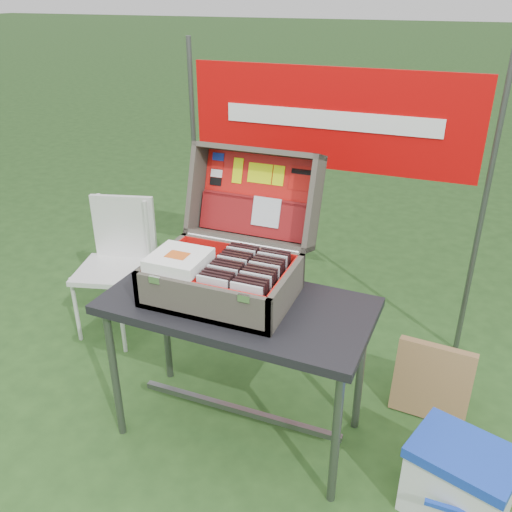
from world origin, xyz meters
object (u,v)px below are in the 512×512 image
at_px(cooler, 459,482).
at_px(chair, 111,272).
at_px(table, 238,369).
at_px(cardboard_box, 432,382).
at_px(suitcase, 227,234).

bearing_deg(cooler, chair, -178.28).
relative_size(table, cooler, 2.97).
distance_m(chair, cardboard_box, 1.90).
xyz_separation_m(table, cardboard_box, (0.84, 0.46, -0.17)).
xyz_separation_m(table, suitcase, (-0.08, 0.08, 0.64)).
relative_size(table, suitcase, 1.89).
xyz_separation_m(table, chair, (-1.04, 0.49, 0.06)).
bearing_deg(chair, cardboard_box, -16.25).
height_order(cooler, cardboard_box, cardboard_box).
distance_m(suitcase, cardboard_box, 1.28).
height_order(suitcase, cooler, suitcase).
relative_size(suitcase, cooler, 1.57).
xyz_separation_m(cooler, cardboard_box, (-0.16, 0.57, 0.02)).
bearing_deg(chair, cooler, -31.59).
height_order(suitcase, chair, suitcase).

